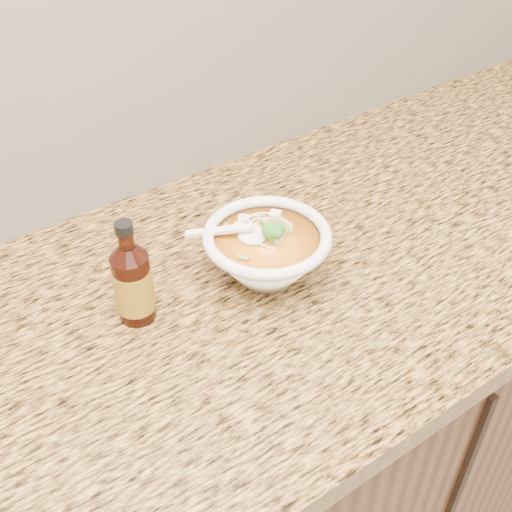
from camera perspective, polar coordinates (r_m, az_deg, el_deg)
counter_slab at (r=0.91m, az=-16.75°, el=-10.30°), size 4.00×0.68×0.04m
soup_bowl at (r=0.96m, az=0.97°, el=0.23°), size 0.19×0.19×0.11m
hot_sauce_bottle at (r=0.90m, az=-10.87°, el=-2.37°), size 0.07×0.07×0.17m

